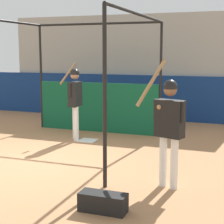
{
  "coord_description": "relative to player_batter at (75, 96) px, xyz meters",
  "views": [
    {
      "loc": [
        4.27,
        -6.43,
        2.31
      ],
      "look_at": [
        1.56,
        0.99,
        1.03
      ],
      "focal_mm": 60.0,
      "sensor_mm": 36.0,
      "label": 1
    }
  ],
  "objects": [
    {
      "name": "ground_plane",
      "position": [
        -0.04,
        -2.33,
        -1.15
      ],
      "size": [
        60.0,
        60.0,
        0.0
      ],
      "primitive_type": "plane",
      "color": "#A8754C"
    },
    {
      "name": "player_batter",
      "position": [
        0.0,
        0.0,
        0.0
      ],
      "size": [
        0.53,
        0.94,
        2.01
      ],
      "rotation": [
        0.0,
        0.0,
        1.64
      ],
      "color": "white",
      "rests_on": "ground"
    },
    {
      "name": "bleacher_section",
      "position": [
        -0.04,
        5.66,
        0.64
      ],
      "size": [
        8.15,
        4.0,
        3.59
      ],
      "color": "#9E9E99",
      "rests_on": "ground"
    },
    {
      "name": "home_plate",
      "position": [
        0.36,
        -0.01,
        -1.14
      ],
      "size": [
        0.44,
        0.44,
        0.02
      ],
      "color": "white",
      "rests_on": "ground"
    },
    {
      "name": "player_waiting",
      "position": [
        3.02,
        -2.67,
        -0.01
      ],
      "size": [
        0.86,
        0.55,
        2.18
      ],
      "rotation": [
        0.0,
        0.0,
        2.82
      ],
      "color": "white",
      "rests_on": "ground"
    },
    {
      "name": "equipment_bag",
      "position": [
        2.34,
        -3.97,
        -1.01
      ],
      "size": [
        0.7,
        0.28,
        0.28
      ],
      "color": "black",
      "rests_on": "ground"
    },
    {
      "name": "batting_cage",
      "position": [
        0.17,
        0.39,
        0.18
      ],
      "size": [
        3.75,
        4.23,
        3.11
      ],
      "color": "black",
      "rests_on": "ground"
    },
    {
      "name": "outfield_wall",
      "position": [
        -0.04,
        3.6,
        -0.39
      ],
      "size": [
        24.0,
        0.12,
        1.51
      ],
      "color": "navy",
      "rests_on": "ground"
    }
  ]
}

